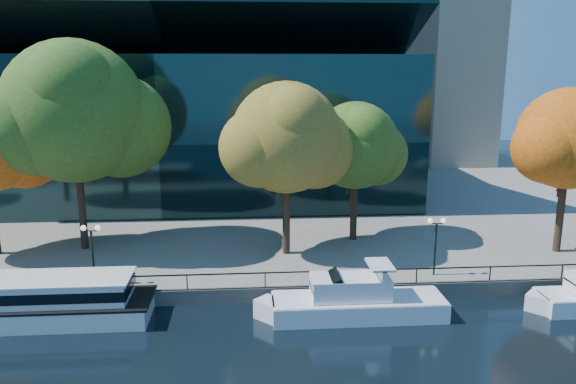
{
  "coord_description": "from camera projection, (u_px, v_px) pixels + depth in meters",
  "views": [
    {
      "loc": [
        3.94,
        -30.87,
        15.05
      ],
      "look_at": [
        6.84,
        8.0,
        6.2
      ],
      "focal_mm": 35.0,
      "sensor_mm": 36.0,
      "label": 1
    }
  ],
  "objects": [
    {
      "name": "ground",
      "position": [
        183.0,
        326.0,
        33.07
      ],
      "size": [
        160.0,
        160.0,
        0.0
      ],
      "primitive_type": "plane",
      "color": "black",
      "rests_on": "ground"
    },
    {
      "name": "promenade",
      "position": [
        215.0,
        187.0,
        68.33
      ],
      "size": [
        90.0,
        67.08,
        1.0
      ],
      "color": "slate",
      "rests_on": "ground"
    },
    {
      "name": "railing",
      "position": [
        187.0,
        275.0,
        35.8
      ],
      "size": [
        88.2,
        0.08,
        0.99
      ],
      "color": "black",
      "rests_on": "promenade"
    },
    {
      "name": "convention_building",
      "position": [
        174.0,
        126.0,
        61.81
      ],
      "size": [
        50.0,
        24.57,
        21.43
      ],
      "color": "black",
      "rests_on": "ground"
    },
    {
      "name": "tour_boat",
      "position": [
        9.0,
        300.0,
        33.33
      ],
      "size": [
        17.43,
        3.89,
        3.31
      ],
      "color": "silver",
      "rests_on": "ground"
    },
    {
      "name": "cruiser_near",
      "position": [
        351.0,
        301.0,
        34.1
      ],
      "size": [
        11.66,
        3.0,
        3.38
      ],
      "color": "white",
      "rests_on": "ground"
    },
    {
      "name": "tree_2",
      "position": [
        77.0,
        114.0,
        41.66
      ],
      "size": [
        13.31,
        10.91,
        16.0
      ],
      "color": "black",
      "rests_on": "promenade"
    },
    {
      "name": "tree_3",
      "position": [
        289.0,
        140.0,
        40.94
      ],
      "size": [
        10.23,
        8.39,
        12.96
      ],
      "color": "black",
      "rests_on": "promenade"
    },
    {
      "name": "tree_4",
      "position": [
        357.0,
        147.0,
        44.61
      ],
      "size": [
        8.71,
        7.14,
        11.28
      ],
      "color": "black",
      "rests_on": "promenade"
    },
    {
      "name": "tree_5",
      "position": [
        571.0,
        141.0,
        41.42
      ],
      "size": [
        9.42,
        7.73,
        12.51
      ],
      "color": "black",
      "rests_on": "promenade"
    },
    {
      "name": "lamp_1",
      "position": [
        92.0,
        241.0,
        36.12
      ],
      "size": [
        1.26,
        0.36,
        4.03
      ],
      "color": "black",
      "rests_on": "promenade"
    },
    {
      "name": "lamp_2",
      "position": [
        436.0,
        233.0,
        37.77
      ],
      "size": [
        1.26,
        0.36,
        4.03
      ],
      "color": "black",
      "rests_on": "promenade"
    }
  ]
}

